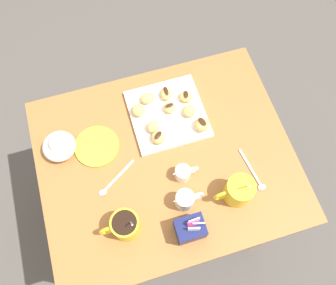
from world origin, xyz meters
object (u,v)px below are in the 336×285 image
saucer_lime_left (97,146)px  beignet_4 (138,110)px  chocolate_sauce_pitcher (183,173)px  beignet_0 (146,98)px  sugar_caddy (191,229)px  beignet_1 (153,127)px  cream_pitcher_white (185,200)px  beignet_8 (158,138)px  dining_table (166,173)px  ice_cream_bowl (59,146)px  beignet_7 (189,111)px  pastry_plate_square (168,114)px  coffee_mug_yellow_left (238,191)px  beignet_6 (202,124)px  beignet_5 (170,108)px  beignet_2 (186,97)px  beignet_3 (166,93)px  coffee_mug_yellow_right (125,225)px

saucer_lime_left → beignet_4: beignet_4 is taller
chocolate_sauce_pitcher → beignet_0: chocolate_sauce_pitcher is taller
sugar_caddy → beignet_1: bearing=-87.6°
saucer_lime_left → beignet_0: (-0.21, -0.12, 0.03)m
cream_pitcher_white → beignet_8: bearing=-84.8°
saucer_lime_left → beignet_4: 0.19m
beignet_1 → dining_table: bearing=96.5°
ice_cream_bowl → beignet_7: bearing=179.9°
pastry_plate_square → coffee_mug_yellow_left: 0.38m
coffee_mug_yellow_left → beignet_0: (0.19, -0.42, -0.02)m
chocolate_sauce_pitcher → beignet_6: (-0.12, -0.15, 0.00)m
beignet_5 → beignet_6: 0.13m
pastry_plate_square → beignet_2: beignet_2 is taller
coffee_mug_yellow_left → cream_pitcher_white: bearing=-8.2°
beignet_1 → chocolate_sauce_pitcher: bearing=104.6°
coffee_mug_yellow_left → beignet_8: coffee_mug_yellow_left is taller
chocolate_sauce_pitcher → beignet_2: bearing=-109.7°
cream_pitcher_white → beignet_2: bearing=-108.2°
sugar_caddy → beignet_6: 0.36m
cream_pitcher_white → beignet_3: cream_pitcher_white is taller
beignet_7 → coffee_mug_yellow_left: bearing=99.8°
ice_cream_bowl → beignet_0: ice_cream_bowl is taller
beignet_4 → coffee_mug_yellow_left: bearing=120.9°
ice_cream_bowl → beignet_5: bearing=-175.5°
beignet_6 → beignet_8: 0.16m
beignet_8 → pastry_plate_square: bearing=-124.0°
ice_cream_bowl → beignet_8: 0.34m
beignet_3 → beignet_5: (0.01, 0.06, 0.00)m
beignet_0 → beignet_3: size_ratio=1.00×
coffee_mug_yellow_right → sugar_caddy: bearing=160.7°
coffee_mug_yellow_right → dining_table: bearing=-134.9°
ice_cream_bowl → beignet_2: size_ratio=2.32×
beignet_4 → beignet_6: bearing=148.9°
coffee_mug_yellow_right → beignet_8: coffee_mug_yellow_right is taller
pastry_plate_square → coffee_mug_yellow_right: (0.24, 0.35, 0.04)m
coffee_mug_yellow_left → chocolate_sauce_pitcher: size_ratio=1.64×
dining_table → pastry_plate_square: bearing=-108.6°
coffee_mug_yellow_right → saucer_lime_left: bearing=-84.3°
sugar_caddy → beignet_8: bearing=-88.4°
cream_pitcher_white → chocolate_sauce_pitcher: 0.09m
beignet_7 → sugar_caddy: bearing=72.4°
coffee_mug_yellow_left → chocolate_sauce_pitcher: (0.15, -0.11, -0.02)m
beignet_0 → saucer_lime_left: bearing=29.1°
coffee_mug_yellow_right → beignet_7: coffee_mug_yellow_right is taller
sugar_caddy → saucer_lime_left: sugar_caddy is taller
chocolate_sauce_pitcher → saucer_lime_left: chocolate_sauce_pitcher is taller
beignet_1 → beignet_3: size_ratio=0.87×
beignet_4 → dining_table: bearing=103.2°
beignet_4 → beignet_6: 0.23m
coffee_mug_yellow_left → sugar_caddy: bearing=20.3°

